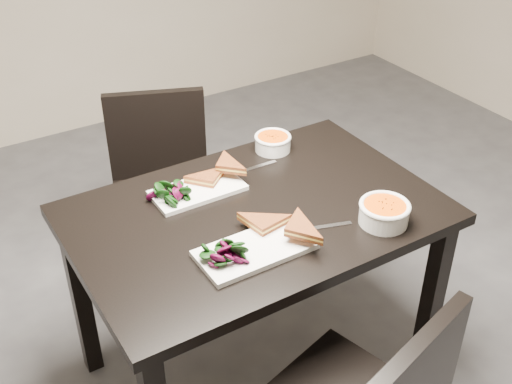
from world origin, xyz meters
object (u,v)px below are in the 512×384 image
chair_far (161,181)px  plate_near (255,250)px  table (256,234)px  soup_bowl_far (273,142)px  plate_far (198,190)px  soup_bowl_near (384,212)px

chair_far → plate_near: (-0.08, -0.91, 0.27)m
table → chair_far: (-0.04, 0.72, -0.17)m
chair_far → plate_near: 0.95m
table → soup_bowl_far: bearing=49.3°
table → plate_far: 0.25m
soup_bowl_far → soup_bowl_near: bearing=-85.4°
plate_far → soup_bowl_far: size_ratio=2.25×
table → plate_near: plate_near is taller
chair_far → plate_far: size_ratio=2.70×
soup_bowl_near → soup_bowl_far: bearing=94.6°
plate_far → soup_bowl_far: soup_bowl_far is taller
chair_far → soup_bowl_far: chair_far is taller
soup_bowl_near → table: bearing=138.6°
soup_bowl_near → plate_far: 0.63m
soup_bowl_near → plate_far: (-0.42, 0.47, -0.03)m
table → plate_near: (-0.12, -0.19, 0.11)m
chair_far → soup_bowl_far: bearing=-32.7°
plate_near → plate_far: 0.38m
plate_near → soup_bowl_near: soup_bowl_near is taller
soup_bowl_far → plate_far: bearing=-163.4°
plate_near → soup_bowl_far: bearing=52.3°
table → plate_near: bearing=-122.3°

